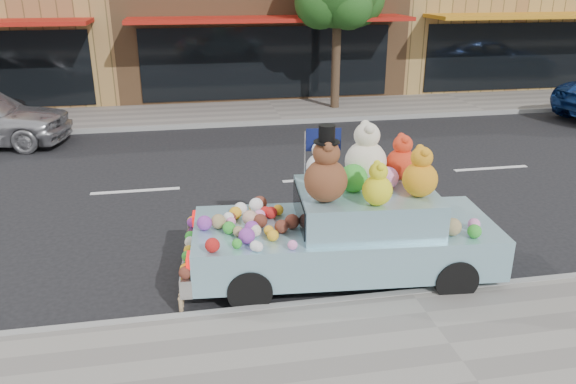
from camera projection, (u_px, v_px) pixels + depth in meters
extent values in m
plane|color=black|center=(323.00, 179.00, 12.30)|extent=(120.00, 120.00, 0.00)
cube|color=gray|center=(462.00, 365.00, 6.32)|extent=(60.00, 3.00, 0.12)
cube|color=gray|center=(275.00, 111.00, 18.24)|extent=(60.00, 3.00, 0.12)
cube|color=gray|center=(411.00, 295.00, 7.69)|extent=(60.00, 0.12, 0.13)
cube|color=gray|center=(283.00, 122.00, 16.87)|extent=(60.00, 0.12, 0.13)
cube|color=black|center=(268.00, 63.00, 19.12)|extent=(8.50, 0.06, 2.40)
cube|color=#AA190F|center=(271.00, 19.00, 17.78)|extent=(9.00, 1.80, 0.12)
cube|color=black|center=(534.00, 56.00, 20.84)|extent=(8.50, 0.06, 2.40)
cube|color=orange|center=(555.00, 15.00, 19.49)|extent=(9.00, 1.80, 0.12)
cylinder|color=#38281C|center=(336.00, 62.00, 18.03)|extent=(0.28, 0.28, 3.20)
sphere|color=#1B4C15|center=(320.00, 2.00, 17.09)|extent=(1.60, 1.60, 1.60)
sphere|color=#1B4C15|center=(349.00, 6.00, 16.90)|extent=(1.40, 1.40, 1.40)
cylinder|color=black|center=(455.00, 279.00, 7.64)|extent=(0.61, 0.25, 0.60)
cylinder|color=black|center=(419.00, 231.00, 9.09)|extent=(0.61, 0.25, 0.60)
cylinder|color=black|center=(250.00, 290.00, 7.38)|extent=(0.61, 0.25, 0.60)
cylinder|color=black|center=(246.00, 238.00, 8.83)|extent=(0.61, 0.25, 0.60)
cube|color=#8EC2D4|center=(344.00, 242.00, 8.15)|extent=(4.43, 2.05, 0.60)
cube|color=#8EC2D4|center=(366.00, 206.00, 7.98)|extent=(2.02, 1.65, 0.50)
cube|color=silver|center=(190.00, 258.00, 7.99)|extent=(0.31, 1.79, 0.26)
cube|color=red|center=(189.00, 261.00, 7.25)|extent=(0.08, 0.28, 0.16)
cube|color=red|center=(195.00, 219.00, 8.51)|extent=(0.08, 0.28, 0.16)
cube|color=black|center=(300.00, 209.00, 7.89)|extent=(0.15, 1.30, 0.40)
sphere|color=brown|center=(326.00, 180.00, 7.40)|extent=(0.58, 0.58, 0.58)
sphere|color=brown|center=(326.00, 153.00, 7.26)|extent=(0.36, 0.36, 0.36)
sphere|color=brown|center=(329.00, 147.00, 7.10)|extent=(0.14, 0.14, 0.14)
sphere|color=brown|center=(324.00, 142.00, 7.34)|extent=(0.14, 0.14, 0.14)
cylinder|color=black|center=(327.00, 142.00, 7.21)|extent=(0.34, 0.34, 0.02)
cylinder|color=black|center=(327.00, 134.00, 7.17)|extent=(0.22, 0.22, 0.22)
sphere|color=beige|center=(366.00, 162.00, 8.11)|extent=(0.61, 0.61, 0.61)
sphere|color=beige|center=(367.00, 136.00, 7.97)|extent=(0.38, 0.38, 0.38)
sphere|color=beige|center=(370.00, 129.00, 7.80)|extent=(0.14, 0.14, 0.14)
sphere|color=beige|center=(365.00, 125.00, 8.04)|extent=(0.14, 0.14, 0.14)
sphere|color=orange|center=(420.00, 179.00, 7.58)|extent=(0.48, 0.48, 0.48)
sphere|color=orange|center=(422.00, 158.00, 7.47)|extent=(0.30, 0.30, 0.30)
sphere|color=orange|center=(426.00, 153.00, 7.34)|extent=(0.11, 0.11, 0.11)
sphere|color=orange|center=(419.00, 148.00, 7.53)|extent=(0.11, 0.11, 0.11)
sphere|color=red|center=(401.00, 164.00, 8.23)|extent=(0.46, 0.46, 0.46)
sphere|color=red|center=(403.00, 144.00, 8.12)|extent=(0.29, 0.29, 0.29)
sphere|color=red|center=(406.00, 140.00, 8.00)|extent=(0.11, 0.11, 0.11)
sphere|color=red|center=(401.00, 136.00, 8.18)|extent=(0.11, 0.11, 0.11)
sphere|color=silver|center=(320.00, 167.00, 8.17)|extent=(0.41, 0.41, 0.41)
sphere|color=silver|center=(320.00, 150.00, 8.08)|extent=(0.25, 0.25, 0.25)
sphere|color=silver|center=(322.00, 146.00, 7.97)|extent=(0.10, 0.10, 0.10)
sphere|color=silver|center=(319.00, 143.00, 8.13)|extent=(0.10, 0.10, 0.10)
sphere|color=yellow|center=(377.00, 190.00, 7.30)|extent=(0.40, 0.40, 0.40)
sphere|color=yellow|center=(378.00, 172.00, 7.21)|extent=(0.25, 0.25, 0.25)
sphere|color=yellow|center=(381.00, 168.00, 7.10)|extent=(0.09, 0.09, 0.09)
sphere|color=yellow|center=(377.00, 164.00, 7.26)|extent=(0.09, 0.09, 0.09)
sphere|color=green|center=(353.00, 178.00, 7.80)|extent=(0.40, 0.40, 0.40)
sphere|color=pink|center=(387.00, 178.00, 7.91)|extent=(0.32, 0.32, 0.32)
sphere|color=#542318|center=(231.00, 218.00, 8.04)|extent=(0.14, 0.14, 0.14)
sphere|color=orange|center=(278.00, 210.00, 8.29)|extent=(0.16, 0.16, 0.16)
sphere|color=purple|center=(247.00, 236.00, 7.39)|extent=(0.22, 0.22, 0.22)
sphere|color=#542318|center=(281.00, 227.00, 7.70)|extent=(0.19, 0.19, 0.19)
sphere|color=orange|center=(257.00, 217.00, 8.06)|extent=(0.14, 0.14, 0.14)
sphere|color=green|center=(237.00, 244.00, 7.27)|extent=(0.13, 0.13, 0.13)
sphere|color=#542318|center=(260.00, 221.00, 7.86)|extent=(0.20, 0.20, 0.20)
sphere|color=pink|center=(231.00, 222.00, 7.92)|extent=(0.13, 0.13, 0.13)
sphere|color=orange|center=(255.00, 207.00, 8.39)|extent=(0.17, 0.17, 0.17)
sphere|color=purple|center=(204.00, 223.00, 7.79)|extent=(0.21, 0.21, 0.21)
sphere|color=silver|center=(256.00, 205.00, 8.38)|extent=(0.22, 0.22, 0.22)
sphere|color=#542318|center=(292.00, 221.00, 7.84)|extent=(0.21, 0.21, 0.21)
sphere|color=orange|center=(273.00, 235.00, 7.47)|extent=(0.16, 0.16, 0.16)
sphere|color=green|center=(229.00, 228.00, 7.68)|extent=(0.18, 0.18, 0.18)
sphere|color=olive|center=(218.00, 221.00, 7.84)|extent=(0.21, 0.21, 0.21)
sphere|color=#A81412|center=(265.00, 212.00, 8.21)|extent=(0.16, 0.16, 0.16)
sphere|color=purple|center=(252.00, 228.00, 7.63)|extent=(0.20, 0.20, 0.20)
sphere|color=silver|center=(241.00, 209.00, 8.27)|extent=(0.20, 0.20, 0.20)
sphere|color=beige|center=(255.00, 231.00, 7.60)|extent=(0.17, 0.17, 0.17)
sphere|color=#A81412|center=(271.00, 213.00, 8.17)|extent=(0.18, 0.18, 0.18)
sphere|color=orange|center=(235.00, 213.00, 8.15)|extent=(0.19, 0.19, 0.19)
sphere|color=#542318|center=(260.00, 203.00, 8.46)|extent=(0.22, 0.22, 0.22)
sphere|color=pink|center=(293.00, 245.00, 7.24)|extent=(0.13, 0.13, 0.13)
sphere|color=olive|center=(238.00, 231.00, 7.61)|extent=(0.15, 0.15, 0.15)
sphere|color=silver|center=(229.00, 218.00, 8.01)|extent=(0.17, 0.17, 0.17)
sphere|color=pink|center=(260.00, 215.00, 8.08)|extent=(0.17, 0.17, 0.17)
sphere|color=silver|center=(258.00, 247.00, 7.18)|extent=(0.14, 0.14, 0.14)
sphere|color=orange|center=(257.00, 206.00, 8.39)|extent=(0.19, 0.19, 0.19)
sphere|color=silver|center=(255.00, 246.00, 7.20)|extent=(0.14, 0.14, 0.14)
sphere|color=#A81412|center=(212.00, 245.00, 7.16)|extent=(0.19, 0.19, 0.19)
sphere|color=orange|center=(269.00, 230.00, 7.64)|extent=(0.14, 0.14, 0.14)
sphere|color=#D8A88C|center=(250.00, 218.00, 7.91)|extent=(0.22, 0.22, 0.22)
sphere|color=green|center=(190.00, 237.00, 8.17)|extent=(0.16, 0.16, 0.16)
sphere|color=green|center=(190.00, 236.00, 8.19)|extent=(0.16, 0.16, 0.16)
sphere|color=silver|center=(190.00, 241.00, 8.06)|extent=(0.14, 0.14, 0.14)
sphere|color=#542318|center=(185.00, 273.00, 7.18)|extent=(0.17, 0.17, 0.17)
sphere|color=orange|center=(189.00, 250.00, 7.80)|extent=(0.14, 0.14, 0.14)
sphere|color=green|center=(188.00, 256.00, 7.60)|extent=(0.16, 0.16, 0.16)
sphere|color=orange|center=(186.00, 269.00, 7.28)|extent=(0.15, 0.15, 0.15)
sphere|color=beige|center=(190.00, 242.00, 8.02)|extent=(0.14, 0.14, 0.14)
sphere|color=orange|center=(192.00, 221.00, 8.67)|extent=(0.17, 0.17, 0.17)
sphere|color=purple|center=(192.00, 222.00, 8.65)|extent=(0.17, 0.17, 0.17)
sphere|color=olive|center=(452.00, 227.00, 7.62)|extent=(0.25, 0.25, 0.25)
sphere|color=silver|center=(434.00, 208.00, 8.29)|extent=(0.22, 0.22, 0.22)
sphere|color=green|center=(474.00, 231.00, 7.56)|extent=(0.19, 0.19, 0.19)
sphere|color=pink|center=(432.00, 203.00, 8.41)|extent=(0.25, 0.25, 0.25)
sphere|color=pink|center=(474.00, 224.00, 7.79)|extent=(0.17, 0.17, 0.17)
cylinder|color=#997A54|center=(181.00, 305.00, 7.28)|extent=(0.06, 0.06, 0.17)
sphere|color=#997A54|center=(180.00, 299.00, 7.24)|extent=(0.07, 0.07, 0.07)
cylinder|color=#997A54|center=(181.00, 301.00, 7.37)|extent=(0.06, 0.06, 0.17)
sphere|color=#997A54|center=(181.00, 295.00, 7.34)|extent=(0.07, 0.07, 0.07)
cylinder|color=#997A54|center=(182.00, 297.00, 7.46)|extent=(0.06, 0.06, 0.17)
sphere|color=#997A54|center=(182.00, 291.00, 7.43)|extent=(0.07, 0.07, 0.07)
cylinder|color=#997A54|center=(183.00, 293.00, 7.56)|extent=(0.06, 0.06, 0.17)
sphere|color=#997A54|center=(182.00, 287.00, 7.52)|extent=(0.07, 0.07, 0.07)
cylinder|color=#997A54|center=(183.00, 289.00, 7.65)|extent=(0.06, 0.06, 0.17)
sphere|color=#997A54|center=(183.00, 283.00, 7.62)|extent=(0.07, 0.07, 0.07)
cylinder|color=#997A54|center=(184.00, 286.00, 7.74)|extent=(0.06, 0.06, 0.17)
sphere|color=#997A54|center=(183.00, 280.00, 7.71)|extent=(0.07, 0.07, 0.07)
cylinder|color=#997A54|center=(184.00, 282.00, 7.84)|extent=(0.06, 0.06, 0.17)
sphere|color=#997A54|center=(184.00, 276.00, 7.80)|extent=(0.07, 0.07, 0.07)
cylinder|color=#997A54|center=(185.00, 278.00, 7.93)|extent=(0.06, 0.06, 0.17)
sphere|color=#997A54|center=(184.00, 272.00, 7.89)|extent=(0.07, 0.07, 0.07)
cylinder|color=#997A54|center=(185.00, 275.00, 8.02)|extent=(0.06, 0.06, 0.17)
sphere|color=#997A54|center=(185.00, 269.00, 7.99)|extent=(0.07, 0.07, 0.07)
cylinder|color=#997A54|center=(186.00, 271.00, 8.11)|extent=(0.06, 0.06, 0.17)
sphere|color=#997A54|center=(185.00, 266.00, 8.08)|extent=(0.07, 0.07, 0.07)
cylinder|color=#997A54|center=(186.00, 268.00, 8.21)|extent=(0.06, 0.06, 0.17)
sphere|color=#997A54|center=(186.00, 262.00, 8.17)|extent=(0.07, 0.07, 0.07)
cylinder|color=#997A54|center=(187.00, 265.00, 8.30)|extent=(0.06, 0.06, 0.17)
sphere|color=#997A54|center=(186.00, 259.00, 8.27)|extent=(0.07, 0.07, 0.07)
cylinder|color=#997A54|center=(187.00, 262.00, 8.39)|extent=(0.06, 0.06, 0.17)
sphere|color=#997A54|center=(187.00, 256.00, 8.36)|extent=(0.07, 0.07, 0.07)
cylinder|color=#997A54|center=(188.00, 259.00, 8.49)|extent=(0.06, 0.06, 0.17)
sphere|color=#997A54|center=(187.00, 253.00, 8.45)|extent=(0.07, 0.07, 0.07)
cylinder|color=#997A54|center=(188.00, 255.00, 8.58)|extent=(0.06, 0.06, 0.17)
sphere|color=#997A54|center=(188.00, 250.00, 8.54)|extent=(0.07, 0.07, 0.07)
cylinder|color=#997A54|center=(188.00, 253.00, 8.67)|extent=(0.06, 0.06, 0.17)
sphere|color=#997A54|center=(188.00, 247.00, 8.64)|extent=(0.07, 0.07, 0.07)
cylinder|color=#997A54|center=(189.00, 250.00, 8.76)|extent=(0.06, 0.06, 0.17)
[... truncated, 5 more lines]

